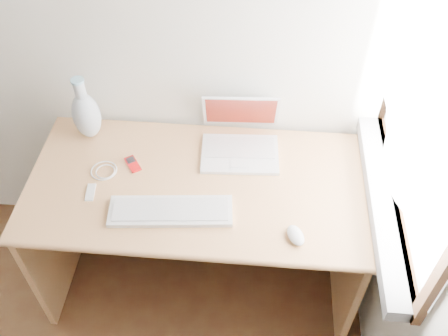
# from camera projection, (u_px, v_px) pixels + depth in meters

# --- Properties ---
(window) EXTENTS (0.11, 0.99, 1.10)m
(window) POSITION_uv_depth(u_px,v_px,m) (427.00, 103.00, 1.55)
(window) COLOR white
(window) RESTS_ON right_wall
(desk) EXTENTS (1.39, 0.70, 0.74)m
(desk) POSITION_uv_depth(u_px,v_px,m) (200.00, 199.00, 2.26)
(desk) COLOR tan
(desk) RESTS_ON floor
(laptop) EXTENTS (0.34, 0.29, 0.22)m
(laptop) POSITION_uv_depth(u_px,v_px,m) (241.00, 140.00, 2.15)
(laptop) COLOR white
(laptop) RESTS_ON desk
(external_keyboard) EXTENTS (0.49, 0.19, 0.02)m
(external_keyboard) POSITION_uv_depth(u_px,v_px,m) (171.00, 211.00, 1.93)
(external_keyboard) COLOR white
(external_keyboard) RESTS_ON desk
(mouse) EXTENTS (0.09, 0.11, 0.03)m
(mouse) POSITION_uv_depth(u_px,v_px,m) (296.00, 235.00, 1.85)
(mouse) COLOR white
(mouse) RESTS_ON desk
(ipod) EXTENTS (0.09, 0.10, 0.01)m
(ipod) POSITION_uv_depth(u_px,v_px,m) (133.00, 164.00, 2.11)
(ipod) COLOR #AA0B0D
(ipod) RESTS_ON desk
(cable_coil) EXTENTS (0.13, 0.13, 0.01)m
(cable_coil) POSITION_uv_depth(u_px,v_px,m) (104.00, 171.00, 2.09)
(cable_coil) COLOR white
(cable_coil) RESTS_ON desk
(remote) EXTENTS (0.04, 0.09, 0.01)m
(remote) POSITION_uv_depth(u_px,v_px,m) (90.00, 192.00, 2.01)
(remote) COLOR white
(remote) RESTS_ON desk
(vase) EXTENTS (0.12, 0.12, 0.31)m
(vase) POSITION_uv_depth(u_px,v_px,m) (86.00, 114.00, 2.15)
(vase) COLOR silver
(vase) RESTS_ON desk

